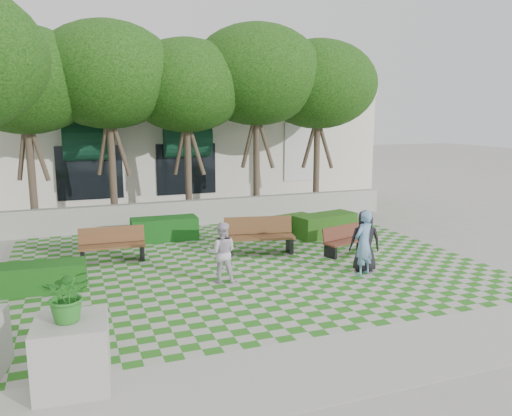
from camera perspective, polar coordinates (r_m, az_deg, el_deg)
name	(u,v)px	position (r m, az deg, el deg)	size (l,w,h in m)	color
ground	(258,275)	(12.57, 0.26, -7.63)	(90.00, 90.00, 0.00)	gray
lawn	(245,263)	(13.46, -1.26, -6.35)	(12.00, 12.00, 0.00)	#2B721E
sidewalk_south	(360,360)	(8.67, 11.82, -16.61)	(16.00, 2.00, 0.01)	#9E9B93
retaining_wall	(198,212)	(18.20, -6.67, -0.48)	(15.00, 0.36, 0.90)	#9E9B93
bench_east	(346,240)	(14.54, 10.22, -3.67)	(1.61, 0.94, 0.80)	#4F281B
bench_mid	(259,236)	(14.33, 0.38, -3.25)	(2.06, 1.02, 1.04)	#56361D
bench_west	(112,245)	(14.14, -16.10, -4.10)	(1.78, 0.68, 0.92)	brown
hedge_east	(325,225)	(16.51, 7.89, -1.96)	(2.10, 0.84, 0.73)	#1C4512
hedge_midright	(288,226)	(16.54, 3.71, -2.03)	(1.81, 0.72, 0.63)	#214813
hedge_midleft	(164,229)	(16.11, -10.42, -2.37)	(2.07, 0.83, 0.72)	#134816
hedge_west	(43,277)	(12.34, -23.18, -7.29)	(1.85, 0.74, 0.65)	#154913
planter_front	(71,339)	(7.93, -20.36, -13.87)	(1.11, 1.11, 1.83)	#9E9B93
person_blue	(364,243)	(12.63, 12.20, -3.93)	(0.59, 0.39, 1.63)	#6792BD
person_dark	(365,241)	(12.96, 12.34, -3.69)	(0.77, 0.50, 1.57)	black
person_white	(222,252)	(11.87, -3.91, -5.09)	(0.71, 0.55, 1.46)	silver
tree_row	(141,76)	(17.32, -13.00, 14.49)	(17.70, 13.40, 7.41)	#47382B
building	(177,143)	(25.80, -8.98, 7.36)	(18.00, 8.92, 5.15)	silver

